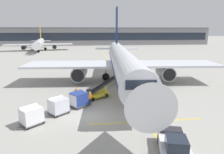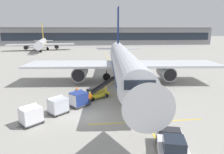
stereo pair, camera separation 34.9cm
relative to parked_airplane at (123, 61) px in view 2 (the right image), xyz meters
name	(u,v)px [view 2 (the right image)]	position (x,y,z in m)	size (l,w,h in m)	color
ground_plane	(89,117)	(-6.04, -14.41, -3.79)	(600.00, 600.00, 0.00)	#9E9B93
parked_airplane	(123,61)	(0.00, 0.00, 0.00)	(34.78, 45.08, 15.04)	silver
belt_loader	(98,92)	(-4.84, -8.22, -2.98)	(5.20, 4.14, 2.59)	gold
baggage_cart_lead	(78,99)	(-7.35, -11.25, -2.79)	(2.56, 2.53, 1.91)	#515156
baggage_cart_second	(58,105)	(-9.52, -13.16, -2.79)	(2.56, 2.53, 1.91)	#515156
baggage_cart_third	(31,115)	(-11.80, -15.51, -2.79)	(2.56, 2.53, 1.91)	#515156
pushback_tug	(172,146)	(0.25, -21.89, -2.97)	(3.15, 4.79, 1.83)	silver
ground_crew_by_loader	(90,97)	(-5.96, -10.92, -2.79)	(0.54, 0.35, 1.74)	#333847
ground_crew_by_carts	(106,91)	(-3.78, -8.58, -2.79)	(0.35, 0.55, 1.74)	#514C42
safety_cone_engine_keepout	(77,89)	(-8.01, -4.79, -3.43)	(0.66, 0.66, 0.75)	black
apron_guidance_line_lead_in	(123,83)	(-0.14, -0.79, -3.79)	(0.20, 110.00, 0.01)	yellow
apron_guidance_line_stop_bar	(147,122)	(-0.06, -16.25, -3.79)	(12.00, 0.20, 0.01)	yellow
terminal_building	(109,36)	(5.88, 100.35, 1.75)	(135.49, 20.61, 11.18)	gray
distant_airplane	(42,43)	(-29.30, 61.74, -0.50)	(30.94, 39.17, 13.19)	silver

